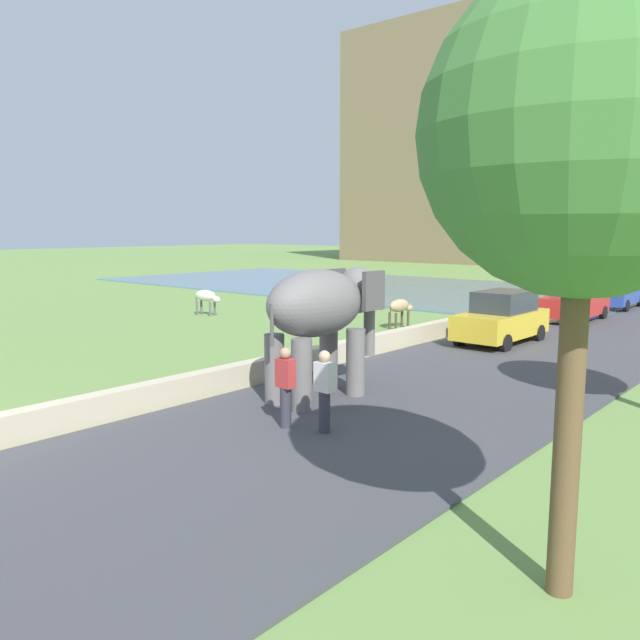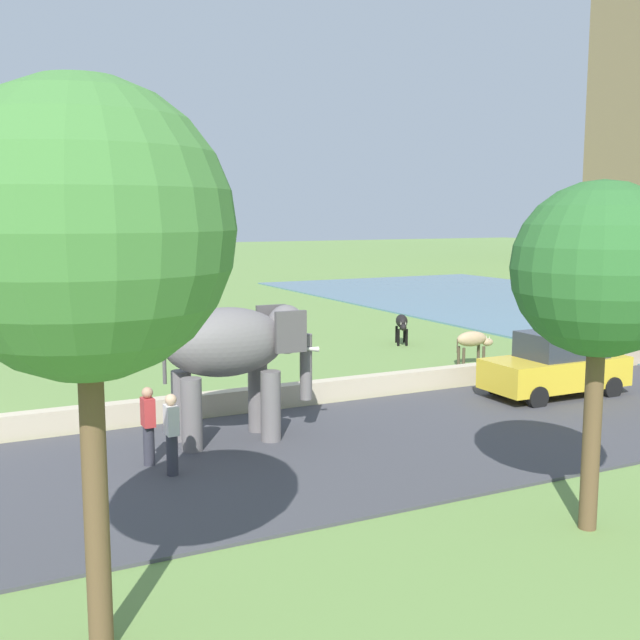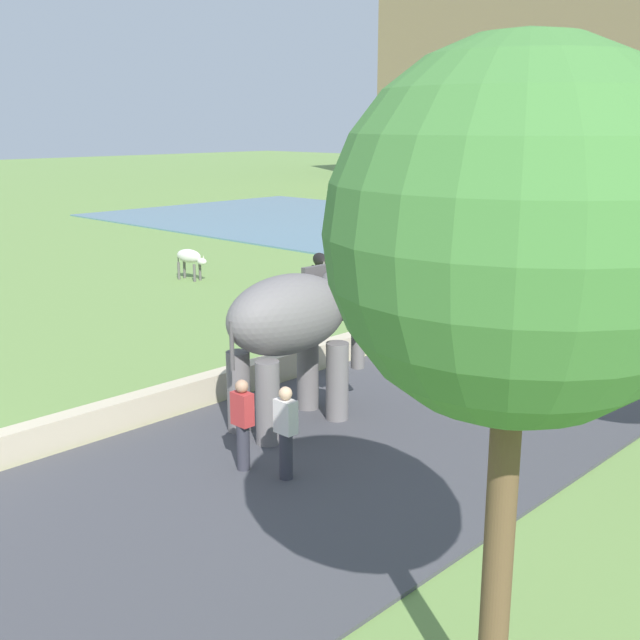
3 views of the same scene
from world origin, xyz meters
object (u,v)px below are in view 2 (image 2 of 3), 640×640
at_px(person_beside_elephant, 172,433).
at_px(person_trailing, 148,425).
at_px(cow_white, 293,314).
at_px(cow_tan, 473,341).
at_px(car_yellow, 557,365).
at_px(cow_black, 402,323).
at_px(elephant, 235,350).

distance_m(person_beside_elephant, person_trailing, 0.81).
bearing_deg(cow_white, person_beside_elephant, -31.93).
bearing_deg(cow_tan, car_yellow, -8.42).
distance_m(person_beside_elephant, car_yellow, 11.29).
relative_size(car_yellow, cow_black, 2.90).
distance_m(person_trailing, cow_tan, 13.26).
height_order(elephant, cow_black, elephant).
distance_m(car_yellow, cow_white, 13.33).
bearing_deg(cow_black, person_beside_elephant, -48.08).
height_order(person_beside_elephant, person_trailing, same).
bearing_deg(person_beside_elephant, cow_white, 148.07).
bearing_deg(elephant, cow_white, 150.84).
bearing_deg(car_yellow, cow_tan, 171.58).
xyz_separation_m(elephant, car_yellow, (-0.01, 9.26, -1.14)).
relative_size(person_trailing, cow_white, 1.15).
bearing_deg(person_beside_elephant, cow_black, 131.92).
bearing_deg(person_beside_elephant, elephant, 131.25).
bearing_deg(cow_tan, person_trailing, -65.77).
bearing_deg(cow_white, cow_tan, 16.52).
bearing_deg(elephant, person_trailing, -67.30).
distance_m(elephant, person_trailing, 2.61).
distance_m(car_yellow, cow_black, 9.12).
bearing_deg(car_yellow, elephant, -89.95).
height_order(elephant, person_trailing, elephant).
xyz_separation_m(elephant, cow_tan, (-4.54, 9.94, -1.20)).
xyz_separation_m(person_beside_elephant, person_trailing, (-0.77, -0.25, 0.00)).
height_order(person_beside_elephant, cow_white, person_beside_elephant).
bearing_deg(person_trailing, cow_black, 129.23).
distance_m(person_beside_elephant, cow_white, 17.52).
distance_m(elephant, cow_tan, 10.99).
bearing_deg(car_yellow, person_trailing, -85.44).
distance_m(person_trailing, car_yellow, 11.46).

